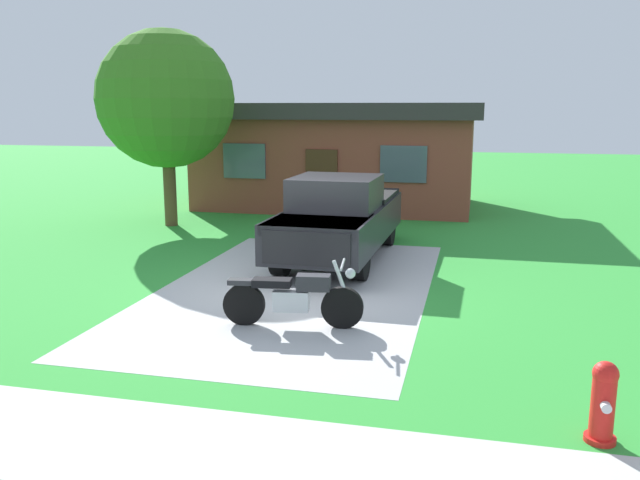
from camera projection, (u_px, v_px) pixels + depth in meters
ground_plane at (295, 289)px, 12.42m from camera, size 80.00×80.00×0.00m
driveway_pad at (295, 288)px, 12.42m from camera, size 4.95×8.77×0.01m
sidewalk_strip at (138, 443)px, 6.70m from camera, size 36.00×1.80×0.01m
motorcycle at (294, 297)px, 10.19m from camera, size 2.21×0.70×1.09m
pickup_truck at (340, 216)px, 14.79m from camera, size 2.13×5.67×1.90m
fire_hydrant at (603, 403)px, 6.66m from camera, size 0.32×0.40×0.87m
shade_tree at (166, 99)px, 18.34m from camera, size 3.85×3.85×5.53m
neighbor_house at (338, 154)px, 22.57m from camera, size 9.60×5.60×3.50m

